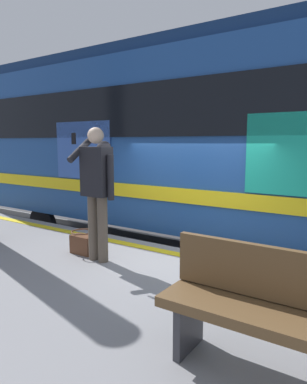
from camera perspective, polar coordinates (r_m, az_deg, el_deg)
ground_plane at (r=5.83m, az=4.87°, el=-17.43°), size 23.40×23.40×0.00m
platform at (r=4.02m, az=-12.63°, el=-23.24°), size 14.69×4.57×0.87m
safety_line at (r=5.26m, az=3.37°, el=-10.03°), size 14.40×0.16×0.01m
track_rail_near at (r=6.69m, az=9.53°, el=-13.31°), size 19.10×0.08×0.16m
track_rail_far at (r=7.94m, az=13.90°, el=-9.93°), size 19.10×0.08×0.16m
train_carriage at (r=7.06m, az=9.13°, el=8.87°), size 11.43×3.01×4.15m
passenger at (r=4.80m, az=-9.20°, el=1.46°), size 0.57×0.55×1.84m
handbag at (r=5.32m, az=-11.52°, el=-8.23°), size 0.37×0.34×0.34m
bench at (r=2.67m, az=21.10°, el=-17.95°), size 1.80×0.44×0.90m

